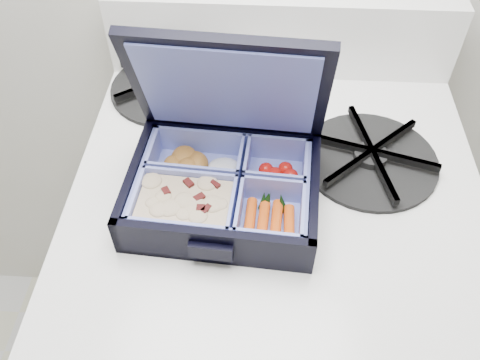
# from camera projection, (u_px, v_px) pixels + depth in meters

# --- Properties ---
(stove) EXTENTS (0.53, 0.53, 0.80)m
(stove) POSITION_uv_depth(u_px,v_px,m) (266.00, 317.00, 0.96)
(stove) COLOR white
(stove) RESTS_ON floor
(bento_box) EXTENTS (0.24, 0.19, 0.05)m
(bento_box) POSITION_uv_depth(u_px,v_px,m) (223.00, 189.00, 0.62)
(bento_box) COLOR black
(bento_box) RESTS_ON stove
(burner_grate) EXTENTS (0.23, 0.23, 0.03)m
(burner_grate) POSITION_uv_depth(u_px,v_px,m) (371.00, 154.00, 0.67)
(burner_grate) COLOR black
(burner_grate) RESTS_ON stove
(burner_grate_rear) EXTENTS (0.24, 0.24, 0.02)m
(burner_grate_rear) POSITION_uv_depth(u_px,v_px,m) (169.00, 84.00, 0.78)
(burner_grate_rear) COLOR black
(burner_grate_rear) RESTS_ON stove
(fork) EXTENTS (0.06, 0.20, 0.01)m
(fork) POSITION_uv_depth(u_px,v_px,m) (282.00, 139.00, 0.71)
(fork) COLOR silver
(fork) RESTS_ON stove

